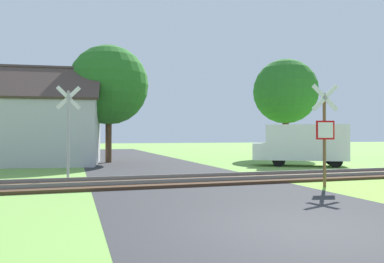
% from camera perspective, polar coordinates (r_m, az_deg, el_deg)
% --- Properties ---
extents(ground_plane, '(160.00, 160.00, 0.00)m').
position_cam_1_polar(ground_plane, '(6.79, 17.58, -14.50)').
color(ground_plane, '#6B9942').
extents(road_asphalt, '(6.61, 80.00, 0.01)m').
position_cam_1_polar(road_asphalt, '(8.47, 9.61, -11.73)').
color(road_asphalt, '#2D2D30').
rests_on(road_asphalt, ground).
extents(rail_track, '(60.00, 2.60, 0.22)m').
position_cam_1_polar(rail_track, '(13.25, -0.77, -7.50)').
color(rail_track, '#422D1E').
rests_on(rail_track, ground).
extents(stop_sign_near, '(0.86, 0.22, 3.29)m').
position_cam_1_polar(stop_sign_near, '(12.64, 19.57, 0.21)').
color(stop_sign_near, brown).
rests_on(stop_sign_near, ground).
extents(crossing_sign_far, '(0.88, 0.16, 3.46)m').
position_cam_1_polar(crossing_sign_far, '(14.31, -18.34, 0.82)').
color(crossing_sign_far, '#9E9EA5').
rests_on(crossing_sign_far, ground).
extents(house, '(8.84, 6.27, 5.66)m').
position_cam_1_polar(house, '(23.11, -23.94, 0.27)').
color(house, '#B7B7BC').
rests_on(house, ground).
extents(tree_center, '(4.88, 4.88, 7.22)m').
position_cam_1_polar(tree_center, '(23.80, -12.58, 6.90)').
color(tree_center, '#513823').
rests_on(tree_center, ground).
extents(tree_far, '(4.84, 4.84, 7.42)m').
position_cam_1_polar(tree_far, '(29.14, 14.06, 5.91)').
color(tree_far, '#513823').
rests_on(tree_far, ground).
extents(mail_truck, '(5.17, 4.07, 2.24)m').
position_cam_1_polar(mail_truck, '(21.18, 16.46, -1.72)').
color(mail_truck, white).
rests_on(mail_truck, ground).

